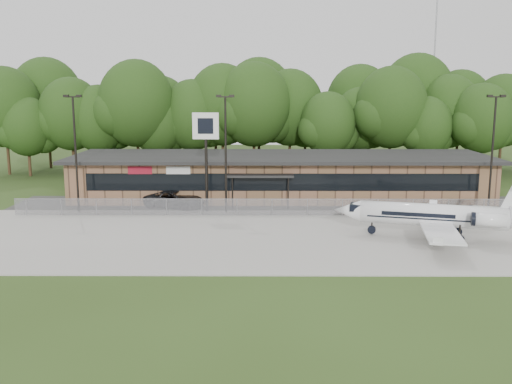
{
  "coord_description": "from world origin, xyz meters",
  "views": [
    {
      "loc": [
        -2.11,
        -32.52,
        10.59
      ],
      "look_at": [
        -2.36,
        12.0,
        2.63
      ],
      "focal_mm": 40.0,
      "sensor_mm": 36.0,
      "label": 1
    }
  ],
  "objects_px": {
    "terminal": "(280,176)",
    "business_jet": "(440,216)",
    "suv": "(175,199)",
    "pole_sign": "(206,136)"
  },
  "relations": [
    {
      "from": "terminal",
      "to": "suv",
      "type": "distance_m",
      "value": 11.3
    },
    {
      "from": "suv",
      "to": "terminal",
      "type": "bearing_deg",
      "value": -41.62
    },
    {
      "from": "business_jet",
      "to": "suv",
      "type": "bearing_deg",
      "value": 166.88
    },
    {
      "from": "pole_sign",
      "to": "terminal",
      "type": "bearing_deg",
      "value": 49.81
    },
    {
      "from": "business_jet",
      "to": "pole_sign",
      "type": "xyz_separation_m",
      "value": [
        -17.55,
        9.55,
        4.93
      ]
    },
    {
      "from": "suv",
      "to": "pole_sign",
      "type": "distance_m",
      "value": 6.85
    },
    {
      "from": "terminal",
      "to": "business_jet",
      "type": "relative_size",
      "value": 2.86
    },
    {
      "from": "business_jet",
      "to": "pole_sign",
      "type": "relative_size",
      "value": 1.64
    },
    {
      "from": "suv",
      "to": "pole_sign",
      "type": "height_order",
      "value": "pole_sign"
    },
    {
      "from": "terminal",
      "to": "suv",
      "type": "bearing_deg",
      "value": -150.95
    }
  ]
}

